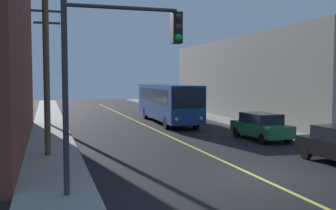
{
  "coord_description": "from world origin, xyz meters",
  "views": [
    {
      "loc": [
        -7.5,
        -13.03,
        3.65
      ],
      "look_at": [
        0.0,
        11.03,
        2.0
      ],
      "focal_mm": 41.99,
      "sensor_mm": 36.0,
      "label": 1
    }
  ],
  "objects": [
    {
      "name": "traffic_signal_left_corner",
      "position": [
        -5.41,
        -0.95,
        4.3
      ],
      "size": [
        3.75,
        0.48,
        6.0
      ],
      "color": "#2D2D33",
      "rests_on": "sidewalk_left"
    },
    {
      "name": "utility_pole_mid",
      "position": [
        -7.32,
        18.93,
        5.31
      ],
      "size": [
        2.4,
        0.28,
        9.34
      ],
      "color": "brown",
      "rests_on": "sidewalk_left"
    },
    {
      "name": "parked_car_green",
      "position": [
        4.83,
        7.73,
        0.84
      ],
      "size": [
        1.91,
        4.44,
        1.62
      ],
      "color": "#196038",
      "rests_on": "ground"
    },
    {
      "name": "building_right_warehouse",
      "position": [
        14.49,
        19.7,
        3.7
      ],
      "size": [
        12.0,
        27.48,
        7.4
      ],
      "color": "gray",
      "rests_on": "ground"
    },
    {
      "name": "sidewalk_left",
      "position": [
        -7.25,
        10.0,
        0.07
      ],
      "size": [
        2.5,
        90.0,
        0.15
      ],
      "primitive_type": "cube",
      "color": "gray",
      "rests_on": "ground"
    },
    {
      "name": "fire_hydrant",
      "position": [
        6.85,
        4.34,
        0.58
      ],
      "size": [
        0.44,
        0.26,
        0.84
      ],
      "color": "red",
      "rests_on": "sidewalk_right"
    },
    {
      "name": "sidewalk_right",
      "position": [
        7.25,
        10.0,
        0.07
      ],
      "size": [
        2.5,
        90.0,
        0.15
      ],
      "primitive_type": "cube",
      "color": "gray",
      "rests_on": "ground"
    },
    {
      "name": "ground_plane",
      "position": [
        0.0,
        0.0,
        0.0
      ],
      "size": [
        120.0,
        120.0,
        0.0
      ],
      "primitive_type": "plane",
      "color": "black"
    },
    {
      "name": "city_bus",
      "position": [
        2.2,
        18.36,
        1.82
      ],
      "size": [
        3.06,
        12.24,
        3.2
      ],
      "color": "navy",
      "rests_on": "ground"
    },
    {
      "name": "utility_pole_near",
      "position": [
        -7.46,
        5.83,
        5.95
      ],
      "size": [
        2.4,
        0.28,
        10.58
      ],
      "color": "brown",
      "rests_on": "sidewalk_left"
    },
    {
      "name": "lane_stripe_center",
      "position": [
        0.0,
        15.0,
        0.01
      ],
      "size": [
        0.16,
        60.0,
        0.01
      ],
      "primitive_type": "cube",
      "color": "#D8CC4C",
      "rests_on": "ground"
    }
  ]
}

